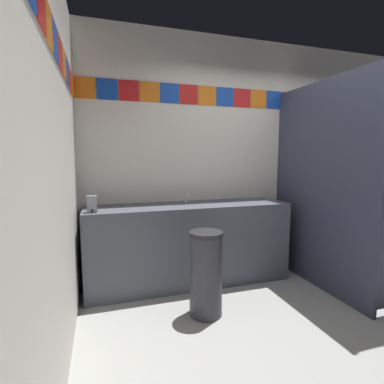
% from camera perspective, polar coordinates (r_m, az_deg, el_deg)
% --- Properties ---
extents(ground_plane, '(9.52, 9.52, 0.00)m').
position_cam_1_polar(ground_plane, '(3.02, 27.24, -22.09)').
color(ground_plane, '#9E9E99').
extents(wall_back, '(4.33, 0.09, 2.85)m').
position_cam_1_polar(wall_back, '(3.90, 12.21, 6.80)').
color(wall_back, silver).
rests_on(wall_back, ground_plane).
extents(wall_side, '(0.09, 3.02, 2.85)m').
position_cam_1_polar(wall_side, '(1.87, -26.39, 6.28)').
color(wall_side, silver).
rests_on(wall_side, ground_plane).
extents(vanity_counter, '(2.24, 0.57, 0.90)m').
position_cam_1_polar(vanity_counter, '(3.35, -0.57, -9.93)').
color(vanity_counter, '#4C515B').
rests_on(vanity_counter, ground_plane).
extents(faucet_center, '(0.04, 0.10, 0.14)m').
position_cam_1_polar(faucet_center, '(3.33, -1.02, -1.31)').
color(faucet_center, silver).
rests_on(faucet_center, vanity_counter).
extents(soap_dispenser, '(0.09, 0.09, 0.16)m').
position_cam_1_polar(soap_dispenser, '(2.94, -18.93, -2.25)').
color(soap_dispenser, gray).
rests_on(soap_dispenser, vanity_counter).
extents(stall_divider, '(0.92, 1.53, 2.22)m').
position_cam_1_polar(stall_divider, '(3.36, 28.52, 0.69)').
color(stall_divider, '#33384C').
rests_on(stall_divider, ground_plane).
extents(toilet, '(0.39, 0.49, 0.74)m').
position_cam_1_polar(toilet, '(4.14, 25.08, -9.46)').
color(toilet, white).
rests_on(toilet, ground_plane).
extents(trash_bin, '(0.30, 0.30, 0.77)m').
position_cam_1_polar(trash_bin, '(2.72, 2.72, -15.60)').
color(trash_bin, '#333338').
rests_on(trash_bin, ground_plane).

